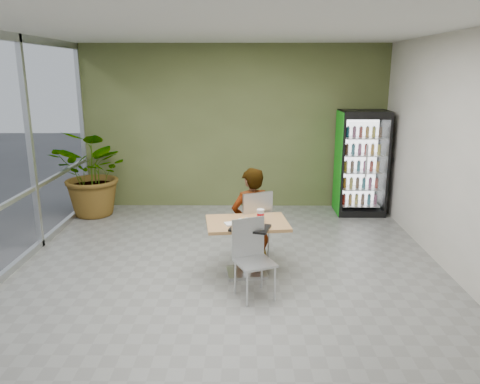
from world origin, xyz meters
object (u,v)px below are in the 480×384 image
seated_woman (251,224)px  beverage_fridge (361,163)px  cafeteria_tray (250,228)px  chair_far (254,220)px  potted_plant (95,173)px  dining_table (247,237)px  chair_near (251,251)px  soda_cup (261,216)px

seated_woman → beverage_fridge: (2.13, 2.30, 0.46)m
cafeteria_tray → beverage_fridge: 3.84m
seated_woman → beverage_fridge: size_ratio=0.84×
chair_far → seated_woman: bearing=-71.4°
beverage_fridge → potted_plant: size_ratio=1.20×
dining_table → seated_woman: size_ratio=0.69×
seated_woman → beverage_fridge: 3.17m
chair_near → soda_cup: 0.65m
seated_woman → cafeteria_tray: bearing=63.0°
cafeteria_tray → dining_table: bearing=96.8°
chair_far → chair_near: bearing=61.7°
chair_far → beverage_fridge: 3.16m
soda_cup → potted_plant: 4.04m
beverage_fridge → potted_plant: (-5.03, -0.20, -0.16)m
chair_far → cafeteria_tray: size_ratio=2.16×
seated_woman → cafeteria_tray: 0.90m
seated_woman → potted_plant: bearing=-61.4°
seated_woman → chair_near: bearing=64.2°
chair_far → potted_plant: 3.66m
potted_plant → soda_cup: bearing=-41.6°
dining_table → beverage_fridge: 3.64m
seated_woman → cafeteria_tray: (-0.02, -0.86, 0.23)m
chair_far → soda_cup: (0.07, -0.53, 0.23)m
dining_table → beverage_fridge: size_ratio=0.58×
chair_far → cafeteria_tray: chair_far is taller
soda_cup → cafeteria_tray: 0.33m
chair_far → beverage_fridge: size_ratio=0.52×
chair_near → cafeteria_tray: (-0.01, 0.29, 0.20)m
soda_cup → cafeteria_tray: (-0.14, -0.29, -0.07)m
chair_near → soda_cup: bearing=54.0°
seated_woman → dining_table: bearing=58.7°
seated_woman → chair_far: bearing=108.6°
dining_table → chair_near: chair_near is taller
dining_table → potted_plant: potted_plant is taller
dining_table → potted_plant: bearing=136.8°
beverage_fridge → potted_plant: 5.04m
dining_table → soda_cup: (0.18, -0.01, 0.30)m
dining_table → chair_near: (0.05, -0.58, 0.02)m
chair_near → cafeteria_tray: 0.35m
soda_cup → potted_plant: (-3.02, 2.68, -0.01)m
chair_near → soda_cup: chair_near is taller
cafeteria_tray → chair_far: bearing=85.1°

